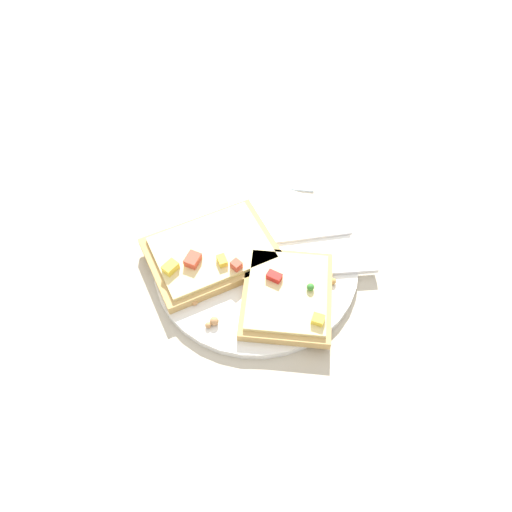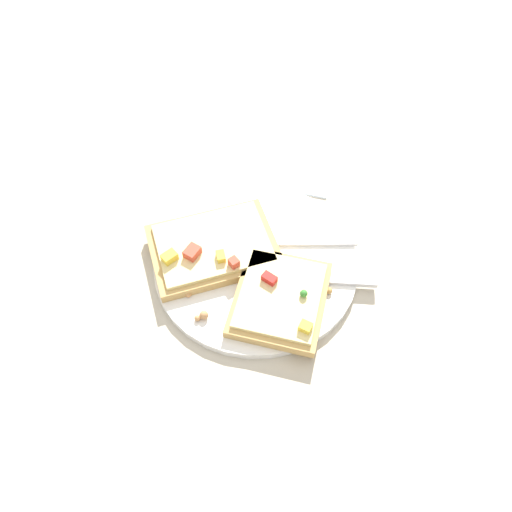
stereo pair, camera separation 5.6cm
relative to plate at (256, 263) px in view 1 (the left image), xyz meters
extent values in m
plane|color=#BCB29E|center=(0.00, 0.00, -0.01)|extent=(4.00, 4.00, 0.00)
cylinder|color=white|center=(0.00, 0.00, 0.00)|extent=(0.28, 0.28, 0.01)
cube|color=silver|center=(-0.05, 0.07, 0.01)|extent=(0.05, 0.13, 0.01)
cube|color=silver|center=(-0.02, -0.02, 0.01)|extent=(0.04, 0.06, 0.01)
cube|color=silver|center=(-0.02, -0.06, 0.01)|extent=(0.01, 0.03, 0.00)
cube|color=silver|center=(-0.02, -0.06, 0.01)|extent=(0.01, 0.03, 0.00)
cube|color=silver|center=(-0.01, -0.06, 0.01)|extent=(0.01, 0.03, 0.00)
cube|color=silver|center=(0.00, -0.05, 0.01)|extent=(0.01, 0.03, 0.00)
cube|color=silver|center=(0.00, 0.12, 0.01)|extent=(0.03, 0.08, 0.01)
cube|color=silver|center=(0.02, 0.02, 0.01)|extent=(0.05, 0.13, 0.00)
cube|color=tan|center=(0.00, -0.06, 0.01)|extent=(0.19, 0.21, 0.01)
cube|color=beige|center=(0.00, -0.06, 0.02)|extent=(0.17, 0.18, 0.01)
cube|color=#D14733|center=(0.03, -0.02, 0.03)|extent=(0.02, 0.02, 0.01)
cube|color=yellow|center=(0.02, -0.04, 0.03)|extent=(0.02, 0.02, 0.01)
cube|color=yellow|center=(0.04, -0.11, 0.03)|extent=(0.02, 0.02, 0.01)
cube|color=#D14733|center=(0.03, -0.08, 0.03)|extent=(0.02, 0.02, 0.01)
cube|color=tan|center=(0.05, 0.05, 0.01)|extent=(0.14, 0.12, 0.01)
cube|color=beige|center=(0.05, 0.05, 0.02)|extent=(0.12, 0.10, 0.01)
cube|color=red|center=(0.04, 0.03, 0.03)|extent=(0.02, 0.02, 0.01)
sphere|color=#388433|center=(0.05, 0.08, 0.03)|extent=(0.01, 0.01, 0.01)
cube|color=yellow|center=(0.09, 0.09, 0.03)|extent=(0.02, 0.02, 0.01)
sphere|color=tan|center=(0.11, -0.05, 0.01)|extent=(0.01, 0.01, 0.01)
sphere|color=tan|center=(0.10, -0.04, 0.01)|extent=(0.01, 0.01, 0.01)
sphere|color=tan|center=(0.08, -0.07, 0.01)|extent=(0.01, 0.01, 0.01)
sphere|color=tan|center=(-0.01, -0.03, 0.01)|extent=(0.01, 0.01, 0.01)
sphere|color=tan|center=(0.02, 0.11, 0.01)|extent=(0.01, 0.01, 0.01)
cube|color=silver|center=(-0.21, 0.03, 0.00)|extent=(0.13, 0.08, 0.01)
camera|label=1|loc=(0.38, 0.05, 0.57)|focal=35.00mm
camera|label=2|loc=(0.37, 0.10, 0.57)|focal=35.00mm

